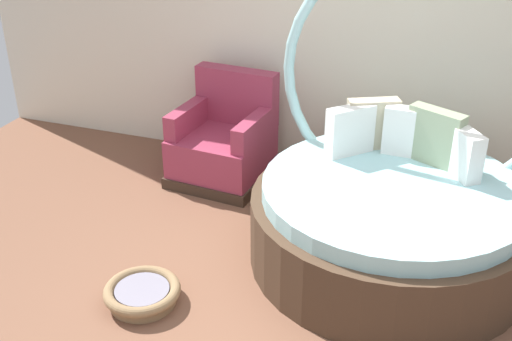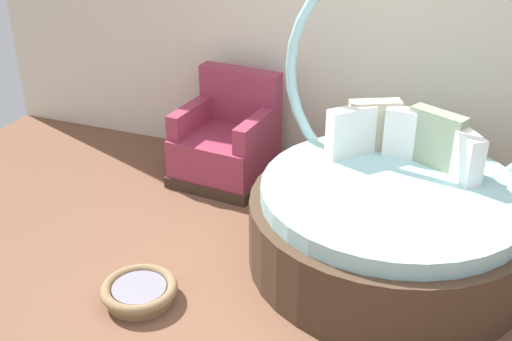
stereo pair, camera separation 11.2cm
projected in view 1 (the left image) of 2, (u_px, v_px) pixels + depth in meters
The scene contains 5 objects.
ground_plane at pixel (316, 333), 3.96m from camera, with size 8.00×8.00×0.02m, color brown.
back_wall at pixel (396, 16), 5.21m from camera, with size 8.00×0.12×2.89m, color silver.
round_daybed at pixel (393, 205), 4.51m from camera, with size 1.98×1.98×2.17m.
red_armchair at pixel (225, 143), 5.65m from camera, with size 0.86×0.86×0.94m.
pet_basket at pixel (142, 293), 4.18m from camera, with size 0.51×0.51×0.13m.
Camera 1 is at (0.68, -2.99, 2.72)m, focal length 44.47 mm.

